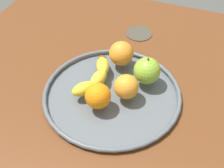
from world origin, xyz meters
The scene contains 8 objects.
ground_plane centered at (0.00, 0.00, -2.00)cm, with size 112.39×112.39×4.00cm, color brown.
fruit_bowl centered at (0.00, 0.00, 0.92)cm, with size 39.06×39.06×1.80cm.
banana centered at (2.21, 5.89, 3.68)cm, with size 18.96×8.16×3.75cm.
apple centered at (7.70, -7.65, 5.68)cm, with size 7.76×7.76×8.56cm.
orange_center centered at (-5.93, 1.68, 5.29)cm, with size 6.98×6.98×6.98cm, color orange.
orange_front_right centered at (0.39, -4.13, 5.21)cm, with size 6.81×6.81×6.81cm, color orange.
orange_front_left centered at (12.61, 1.78, 5.53)cm, with size 7.47×7.47×7.47cm, color orange.
ambient_coaster centered at (31.87, 1.90, 0.30)cm, with size 9.38×9.38×0.60cm, color #3E3A2E.
Camera 1 is at (-56.04, -21.35, 63.69)cm, focal length 49.25 mm.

